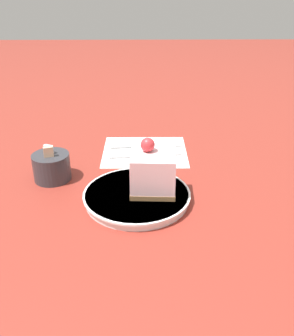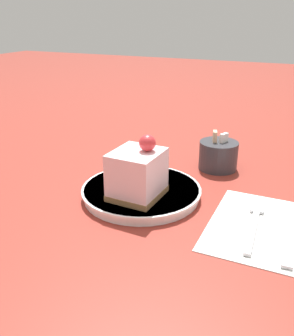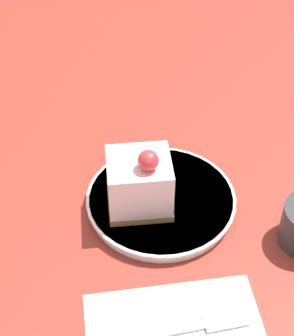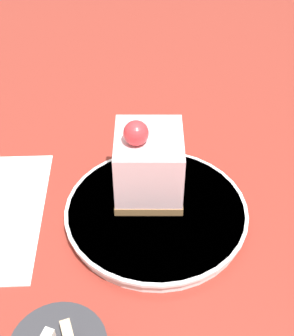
% 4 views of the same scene
% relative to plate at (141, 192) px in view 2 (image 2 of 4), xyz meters
% --- Properties ---
extents(ground_plane, '(4.00, 4.00, 0.00)m').
position_rel_plate_xyz_m(ground_plane, '(-0.01, 0.03, -0.01)').
color(ground_plane, maroon).
extents(plate, '(0.21, 0.21, 0.02)m').
position_rel_plate_xyz_m(plate, '(0.00, 0.00, 0.00)').
color(plate, white).
rests_on(plate, ground_plane).
extents(cake_slice, '(0.08, 0.09, 0.11)m').
position_rel_plate_xyz_m(cake_slice, '(0.01, -0.03, 0.05)').
color(cake_slice, olive).
rests_on(cake_slice, plate).
extents(napkin, '(0.18, 0.21, 0.00)m').
position_rel_plate_xyz_m(napkin, '(0.22, -0.02, -0.01)').
color(napkin, white).
rests_on(napkin, ground_plane).
extents(fork, '(0.03, 0.18, 0.00)m').
position_rel_plate_xyz_m(fork, '(0.20, -0.00, -0.01)').
color(fork, silver).
rests_on(fork, napkin).
extents(knife, '(0.02, 0.19, 0.00)m').
position_rel_plate_xyz_m(knife, '(0.25, -0.04, -0.01)').
color(knife, silver).
rests_on(knife, napkin).
extents(sugar_bowl, '(0.08, 0.08, 0.08)m').
position_rel_plate_xyz_m(sugar_bowl, '(0.09, 0.18, 0.02)').
color(sugar_bowl, '#333338').
rests_on(sugar_bowl, ground_plane).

